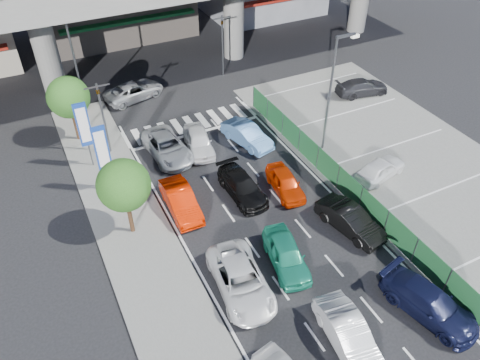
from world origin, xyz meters
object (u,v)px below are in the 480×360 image
street_lamp_left (76,53)px  tree_near (124,185)px  crossing_wagon_silver (134,91)px  taxi_orange_left (181,201)px  wagon_silver_front_left (167,147)px  signboard_near (102,151)px  taxi_teal_mid (286,255)px  minivan_navy_back (429,303)px  taxi_orange_right (285,183)px  signboard_far (84,127)px  sedan_black_mid (242,186)px  street_lamp_right (333,85)px  sedan_white_mid_left (241,280)px  parked_sedan_dgrey (362,87)px  hatch_white_back_mid (348,334)px  sedan_white_front_mid (199,141)px  kei_truck_front_right (247,135)px  traffic_light_left (100,102)px  tree_far (68,97)px  hatch_black_mid_right (350,220)px  traffic_cone (313,156)px  traffic_light_right (222,31)px  parked_sedan_white (381,168)px

street_lamp_left → tree_near: 14.08m
street_lamp_left → crossing_wagon_silver: street_lamp_left is taller
taxi_orange_left → wagon_silver_front_left: 5.58m
signboard_near → taxi_teal_mid: (6.63, -9.75, -2.37)m
minivan_navy_back → taxi_orange_right: 10.62m
signboard_far → sedan_black_mid: bearing=-42.6°
street_lamp_right → sedan_black_mid: street_lamp_right is taller
signboard_near → sedan_white_mid_left: signboard_near is taller
sedan_black_mid → parked_sedan_dgrey: size_ratio=1.00×
signboard_near → hatch_white_back_mid: 16.50m
taxi_teal_mid → tree_near: bearing=149.2°
signboard_far → sedan_white_front_mid: 7.44m
sedan_black_mid → tree_near: bearing=180.0°
kei_truck_front_right → parked_sedan_dgrey: 11.62m
traffic_light_left → hatch_white_back_mid: traffic_light_left is taller
tree_far → sedan_white_front_mid: bearing=-34.3°
traffic_light_left → hatch_black_mid_right: 16.90m
tree_near → hatch_white_back_mid: size_ratio=1.15×
taxi_teal_mid → traffic_cone: size_ratio=6.09×
crossing_wagon_silver → taxi_orange_right: bearing=-176.3°
signboard_far → street_lamp_right: bearing=-18.7°
sedan_white_front_mid → signboard_far: bearing=178.5°
signboard_far → taxi_orange_left: bearing=-60.5°
hatch_white_back_mid → signboard_far: bearing=118.1°
minivan_navy_back → traffic_light_right: bearing=72.7°
wagon_silver_front_left → sedan_black_mid: bearing=-69.5°
signboard_near → hatch_white_back_mid: bearing=-65.8°
signboard_far → parked_sedan_white: (16.00, -9.26, -2.36)m
hatch_black_mid_right → street_lamp_right: bearing=53.8°
tree_far → hatch_black_mid_right: bearing=-53.3°
traffic_cone → wagon_silver_front_left: bearing=149.7°
street_lamp_left → sedan_white_mid_left: (2.94, -20.18, -4.08)m
sedan_black_mid → tree_far: bearing=125.3°
hatch_black_mid_right → taxi_orange_right: hatch_black_mid_right is taller
street_lamp_right → tree_far: size_ratio=1.67×
sedan_black_mid → traffic_cone: sedan_black_mid is taller
tree_near → sedan_white_front_mid: bearing=41.7°
street_lamp_left → signboard_near: bearing=-95.0°
traffic_light_left → traffic_cone: bearing=-30.5°
tree_far → parked_sedan_white: size_ratio=1.28×
street_lamp_left → tree_far: bearing=-112.8°
traffic_light_right → wagon_silver_front_left: size_ratio=1.06×
traffic_cone → sedan_white_mid_left: bearing=-141.2°
parked_sedan_white → taxi_orange_right: bearing=62.5°
tree_near → taxi_orange_right: size_ratio=1.31×
traffic_cone → sedan_black_mid: bearing=-171.0°
street_lamp_right → sedan_white_mid_left: size_ratio=1.61×
tree_near → hatch_white_back_mid: tree_near is taller
wagon_silver_front_left → sedan_white_front_mid: sedan_white_front_mid is taller
traffic_light_right → taxi_orange_left: traffic_light_right is taller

